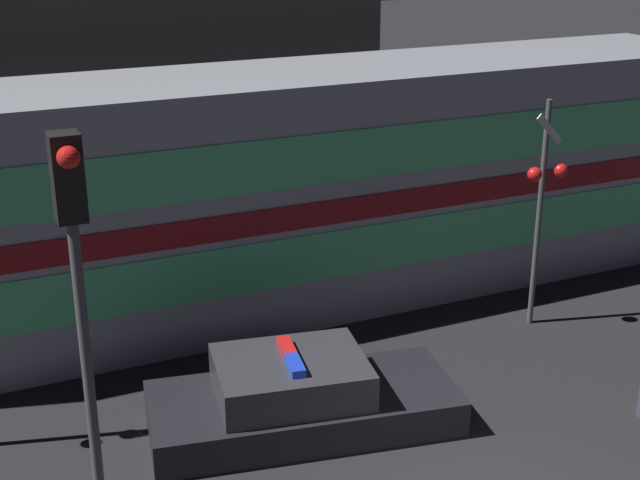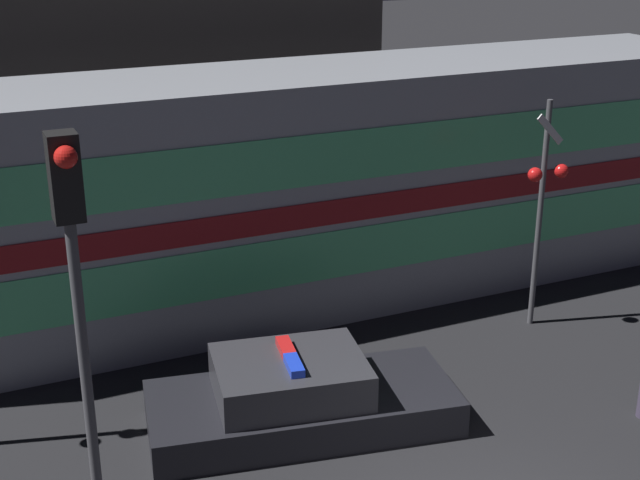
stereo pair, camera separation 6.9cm
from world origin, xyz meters
name	(u,v)px [view 1 (the left image)]	position (x,y,z in m)	size (l,w,h in m)	color
train	(333,184)	(1.54, 8.02, 2.24)	(16.75, 3.08, 4.48)	#999EA5
police_car	(300,399)	(-1.04, 3.69, 0.45)	(4.79, 2.65, 1.23)	black
crossing_signal_near	(543,195)	(4.25, 5.09, 2.50)	(0.82, 0.31, 4.20)	#4C4C51
traffic_light_corner	(78,276)	(-4.31, 1.77, 3.73)	(0.30, 0.46, 5.22)	#4C4C51
building_left	(155,81)	(0.09, 15.68, 3.06)	(10.17, 5.39, 6.12)	#47423D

